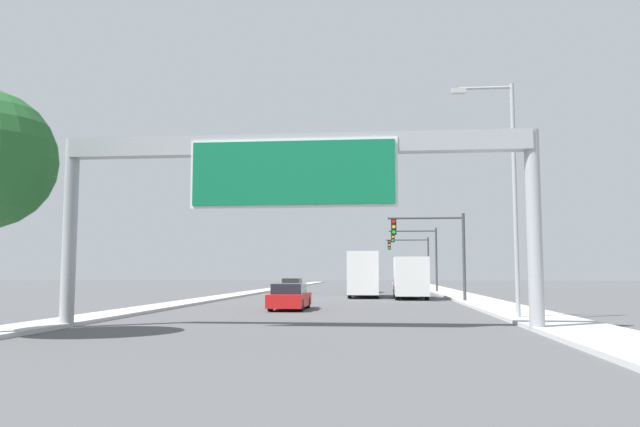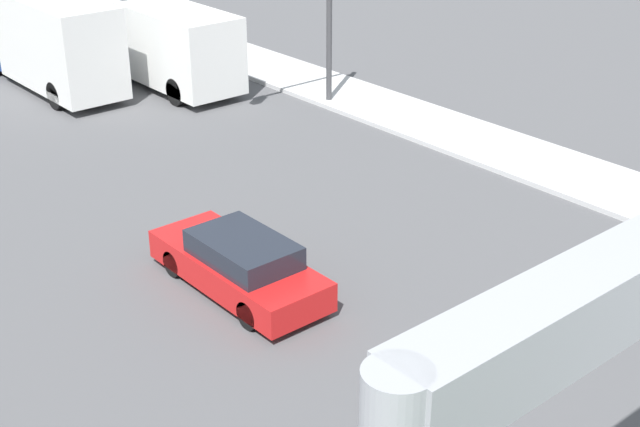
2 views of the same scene
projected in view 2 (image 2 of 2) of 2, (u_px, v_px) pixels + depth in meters
car_near_center at (240, 264)px, 19.90m from camera, size 1.77×4.76×1.37m
truck_box_primary at (170, 47)px, 33.37m from camera, size 2.38×7.24×3.06m
truck_box_secondary at (50, 42)px, 33.08m from camera, size 2.34×8.34×3.54m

